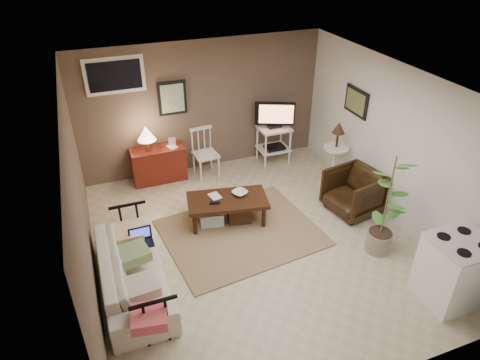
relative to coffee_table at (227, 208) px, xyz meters
name	(u,v)px	position (x,y,z in m)	size (l,w,h in m)	color
floor	(255,242)	(0.22, -0.62, -0.26)	(5.00, 5.00, 0.00)	#C1B293
art_back	(172,98)	(-0.33, 1.86, 1.19)	(0.50, 0.03, 0.60)	black
art_right	(356,102)	(2.44, 0.43, 1.26)	(0.03, 0.60, 0.45)	black
window	(115,76)	(-1.23, 1.86, 1.69)	(0.96, 0.03, 0.60)	silver
rug	(241,232)	(0.10, -0.35, -0.25)	(2.24, 1.79, 0.02)	#9B775A
coffee_table	(227,208)	(0.00, 0.00, 0.00)	(1.32, 0.85, 0.46)	#341D0E
sofa	(132,265)	(-1.58, -0.90, 0.13)	(1.96, 0.57, 0.77)	white
sofa_pillows	(137,270)	(-1.54, -1.13, 0.21)	(0.38, 1.87, 0.13)	beige
sofa_end_rails	(141,266)	(-1.47, -0.90, 0.07)	(0.53, 1.96, 0.66)	black
laptop	(141,238)	(-1.39, -0.57, 0.24)	(0.30, 0.22, 0.21)	black
red_console	(158,161)	(-0.74, 1.67, 0.12)	(0.95, 0.42, 1.10)	maroon
spindle_chair	(205,154)	(0.12, 1.52, 0.17)	(0.45, 0.45, 0.91)	silver
tv_stand	(274,132)	(1.49, 1.53, 0.40)	(0.70, 0.48, 1.24)	silver
side_table	(336,146)	(2.19, 0.47, 0.47)	(0.44, 0.44, 1.17)	silver
armchair	(354,190)	(2.01, -0.42, 0.13)	(0.76, 0.71, 0.78)	black
potted_plant	(387,202)	(1.81, -1.41, 0.57)	(0.39, 0.39, 1.56)	gray
stove	(454,270)	(2.06, -2.48, 0.20)	(0.70, 0.65, 0.91)	white
bowl	(240,188)	(0.23, 0.04, 0.29)	(0.23, 0.06, 0.23)	#341D0E
book_table	(210,192)	(-0.23, 0.11, 0.29)	(0.16, 0.02, 0.21)	#341D0E
book_console	(168,143)	(-0.53, 1.59, 0.48)	(0.15, 0.02, 0.20)	#341D0E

